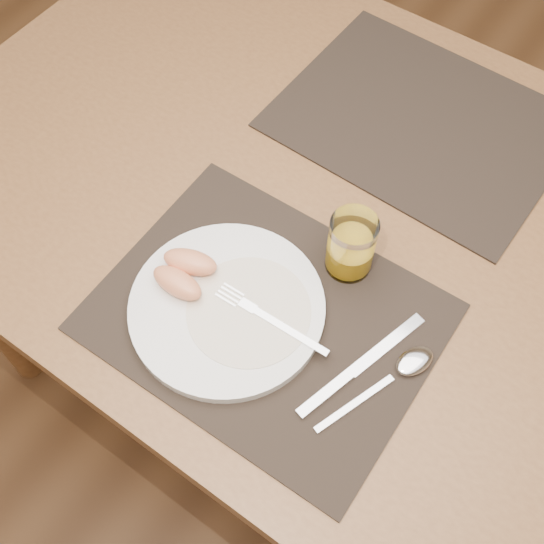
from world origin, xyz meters
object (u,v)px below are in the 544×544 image
(placemat_far, at_px, (421,122))
(knife, at_px, (351,373))
(spoon, at_px, (406,367))
(placemat_near, at_px, (266,317))
(fork, at_px, (262,315))
(table, at_px, (342,240))
(plate, at_px, (227,308))
(juice_glass, at_px, (351,247))

(placemat_far, xyz_separation_m, knife, (0.14, -0.44, 0.00))
(placemat_far, xyz_separation_m, spoon, (0.19, -0.40, 0.01))
(placemat_near, distance_m, placemat_far, 0.44)
(fork, height_order, spoon, fork)
(table, relative_size, plate, 5.19)
(table, relative_size, fork, 8.01)
(juice_glass, bearing_deg, fork, -107.92)
(placemat_far, relative_size, knife, 2.08)
(table, height_order, juice_glass, juice_glass)
(placemat_far, height_order, plate, plate)
(placemat_near, xyz_separation_m, spoon, (0.19, 0.04, 0.01))
(placemat_far, relative_size, fork, 2.57)
(plate, relative_size, juice_glass, 2.68)
(fork, bearing_deg, knife, 1.65)
(fork, xyz_separation_m, knife, (0.14, 0.00, -0.02))
(plate, bearing_deg, table, 79.84)
(knife, xyz_separation_m, juice_glass, (-0.09, 0.14, 0.04))
(table, distance_m, placemat_far, 0.24)
(table, height_order, plate, plate)
(fork, xyz_separation_m, spoon, (0.19, 0.05, -0.01))
(knife, bearing_deg, spoon, 40.80)
(table, relative_size, placemat_far, 3.11)
(placemat_near, distance_m, juice_glass, 0.15)
(knife, xyz_separation_m, spoon, (0.05, 0.05, 0.00))
(fork, distance_m, knife, 0.14)
(table, distance_m, spoon, 0.28)
(placemat_near, height_order, juice_glass, juice_glass)
(placemat_near, xyz_separation_m, placemat_far, (0.00, 0.44, 0.00))
(plate, bearing_deg, placemat_far, 83.95)
(placemat_far, bearing_deg, placemat_near, -90.02)
(table, xyz_separation_m, knife, (0.15, -0.22, 0.09))
(placemat_near, bearing_deg, fork, -88.83)
(placemat_far, bearing_deg, juice_glass, -81.22)
(fork, relative_size, spoon, 0.93)
(placemat_near, distance_m, knife, 0.14)
(placemat_near, distance_m, spoon, 0.20)
(placemat_far, height_order, knife, knife)
(plate, height_order, fork, fork)
(plate, xyz_separation_m, spoon, (0.24, 0.07, -0.00))
(plate, height_order, spoon, plate)
(placemat_near, height_order, spoon, spoon)
(juice_glass, bearing_deg, placemat_far, 98.78)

